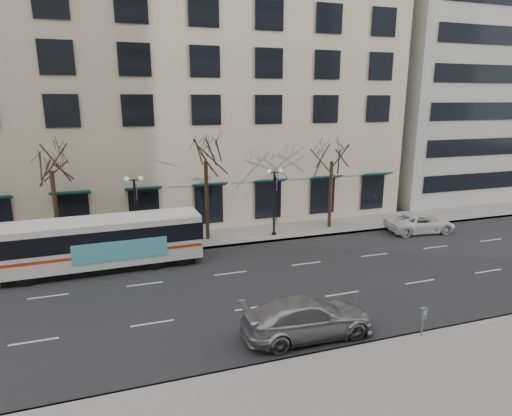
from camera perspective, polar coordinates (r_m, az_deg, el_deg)
name	(u,v)px	position (r m, az deg, el deg)	size (l,w,h in m)	color
ground	(241,289)	(24.00, -1.99, -10.73)	(160.00, 160.00, 0.00)	black
sidewalk_far	(270,232)	(33.42, 1.92, -3.28)	(80.00, 4.00, 0.15)	gray
building_hotel	(155,79)	(42.15, -13.27, 16.42)	(40.00, 20.00, 24.00)	#BBA98F
building_office	(459,33)	(57.07, 25.48, 20.36)	(25.00, 20.00, 35.00)	#999993
tree_far_left	(49,156)	(30.17, -25.83, 6.30)	(3.60, 3.60, 8.34)	black
tree_far_mid	(205,147)	(30.48, -6.79, 8.07)	(3.60, 3.60, 8.55)	black
tree_far_right	(332,149)	(33.96, 10.15, 7.75)	(3.60, 3.60, 8.06)	black
lamp_post_left	(136,209)	(30.00, -15.71, -0.16)	(1.22, 0.45, 5.21)	black
lamp_post_right	(274,199)	(31.95, 2.47, 1.23)	(1.22, 0.45, 5.21)	black
city_bus	(104,242)	(27.64, -19.60, -4.25)	(11.93, 2.96, 3.21)	white
silver_car	(308,317)	(19.48, 6.90, -14.28)	(2.40, 5.89, 1.71)	#A3A4AB
white_pickup	(420,223)	(35.95, 21.03, -1.86)	(2.48, 5.38, 1.49)	white
pay_station	(423,316)	(20.30, 21.40, -13.21)	(0.29, 0.20, 1.31)	slate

